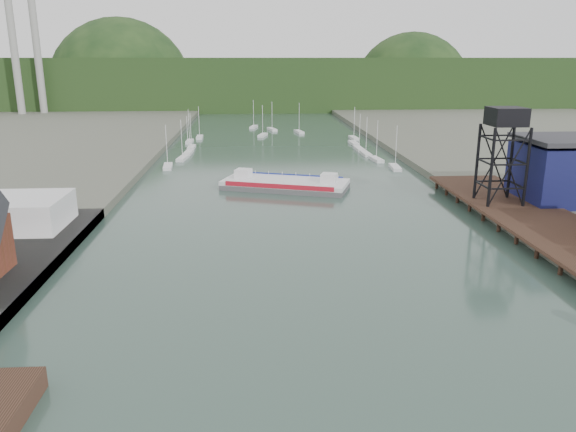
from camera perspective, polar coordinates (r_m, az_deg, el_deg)
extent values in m
cube|color=black|center=(92.49, 24.84, -0.80)|extent=(14.00, 70.00, 0.50)
cylinder|color=black|center=(90.09, 21.40, -1.56)|extent=(0.60, 0.60, 2.20)
cube|color=silver|center=(93.30, -26.97, 0.32)|extent=(18.00, 12.00, 4.50)
cylinder|color=black|center=(97.54, 19.97, 4.61)|extent=(0.50, 0.50, 13.00)
cylinder|color=black|center=(100.09, 23.13, 4.55)|extent=(0.50, 0.50, 13.00)
cylinder|color=black|center=(102.97, 18.67, 5.27)|extent=(0.50, 0.50, 13.00)
cylinder|color=black|center=(105.39, 21.70, 5.21)|extent=(0.50, 0.50, 13.00)
cube|color=black|center=(100.40, 21.32, 9.40)|extent=(5.50, 5.50, 3.00)
cube|color=silver|center=(140.52, -12.11, 4.93)|extent=(2.67, 7.65, 0.90)
cube|color=silver|center=(151.34, -10.66, 5.77)|extent=(2.81, 7.67, 0.90)
cube|color=silver|center=(159.96, -10.09, 6.32)|extent=(2.35, 7.59, 0.90)
cube|color=silver|center=(169.71, -9.77, 6.87)|extent=(2.01, 7.50, 0.90)
cube|color=silver|center=(181.95, -9.96, 7.45)|extent=(2.00, 7.50, 0.90)
cube|color=silver|center=(191.41, -8.96, 7.90)|extent=(2.16, 7.54, 0.90)
cube|color=silver|center=(138.60, 10.82, 4.85)|extent=(2.53, 7.62, 0.90)
cube|color=silver|center=(149.08, 8.95, 5.70)|extent=(2.76, 7.67, 0.90)
cube|color=silver|center=(157.33, 7.91, 6.26)|extent=(2.22, 7.56, 0.90)
cube|color=silver|center=(166.00, 7.23, 6.78)|extent=(2.18, 7.54, 0.90)
cube|color=silver|center=(176.86, 6.69, 7.35)|extent=(2.46, 7.61, 0.90)
cube|color=silver|center=(188.54, 6.70, 7.87)|extent=(2.48, 7.61, 0.90)
cube|color=silver|center=(194.46, -2.58, 8.20)|extent=(3.78, 7.76, 0.90)
cube|color=silver|center=(203.07, 1.14, 8.53)|extent=(3.31, 7.74, 0.90)
cube|color=silver|center=(210.43, -1.63, 8.78)|extent=(3.76, 7.76, 0.90)
cube|color=silver|center=(218.24, -3.50, 9.01)|extent=(3.40, 7.74, 0.90)
cylinder|color=gray|center=(282.24, -26.08, 15.07)|extent=(3.20, 3.20, 60.00)
cylinder|color=gray|center=(284.12, -24.16, 15.28)|extent=(3.20, 3.20, 60.00)
cube|color=black|center=(333.09, -2.58, 13.36)|extent=(500.00, 120.00, 28.00)
sphere|color=black|center=(341.12, -16.45, 12.14)|extent=(80.00, 80.00, 80.00)
sphere|color=black|center=(356.74, 12.35, 12.22)|extent=(70.00, 70.00, 70.00)
cube|color=#505053|center=(115.39, -0.27, 3.03)|extent=(27.15, 17.68, 1.01)
cube|color=silver|center=(115.19, -0.27, 3.47)|extent=(27.15, 17.68, 0.81)
cube|color=red|center=(110.36, -0.97, 3.03)|extent=(21.08, 7.29, 0.91)
cube|color=navy|center=(119.97, 0.37, 4.07)|extent=(21.08, 7.29, 0.91)
cube|color=silver|center=(117.62, -4.56, 4.29)|extent=(3.84, 3.84, 2.02)
cube|color=silver|center=(112.93, 4.19, 3.81)|extent=(3.84, 3.84, 2.02)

